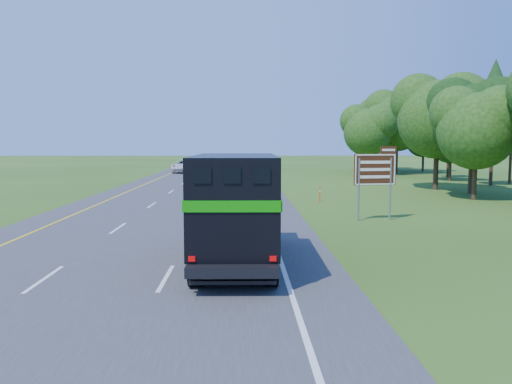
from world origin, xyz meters
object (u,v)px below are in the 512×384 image
at_px(horse_truck, 236,205).
at_px(far_car, 212,156).
at_px(white_suv, 185,166).
at_px(exit_sign, 376,172).

distance_m(horse_truck, far_car, 115.98).
bearing_deg(white_suv, horse_truck, -78.54).
height_order(far_car, exit_sign, exit_sign).
bearing_deg(white_suv, exit_sign, -67.66).
height_order(horse_truck, far_car, horse_truck).
height_order(horse_truck, white_suv, horse_truck).
distance_m(horse_truck, exit_sign, 11.95).
bearing_deg(white_suv, far_car, 93.06).
distance_m(horse_truck, white_suv, 53.08).
bearing_deg(horse_truck, exit_sign, 53.10).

